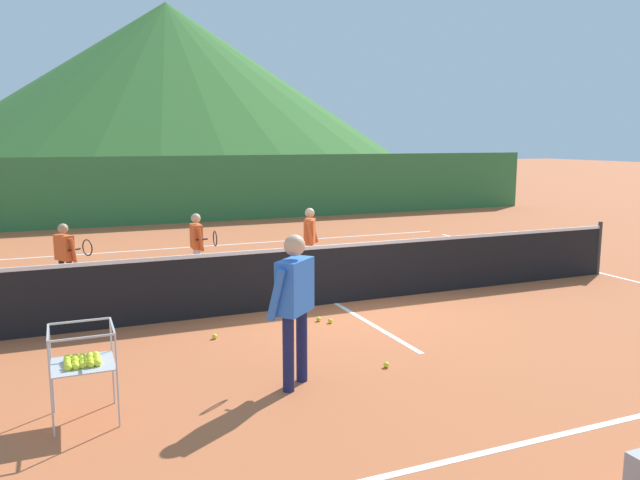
{
  "coord_description": "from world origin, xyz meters",
  "views": [
    {
      "loc": [
        -4.03,
        -8.9,
        2.63
      ],
      "look_at": [
        -0.33,
        -0.14,
        1.09
      ],
      "focal_mm": 34.79,
      "sensor_mm": 36.0,
      "label": 1
    }
  ],
  "objects_px": {
    "ball_cart": "(83,361)",
    "tennis_ball_3": "(319,319)",
    "tennis_ball_2": "(386,365)",
    "instructor": "(294,296)",
    "student_1": "(197,241)",
    "student_0": "(66,252)",
    "tennis_ball_6": "(215,336)",
    "tennis_ball_5": "(330,321)",
    "tennis_net": "(336,273)",
    "student_2": "(310,236)"
  },
  "relations": [
    {
      "from": "tennis_ball_2",
      "to": "tennis_ball_6",
      "type": "xyz_separation_m",
      "value": [
        -1.6,
        1.82,
        0.0
      ]
    },
    {
      "from": "tennis_ball_2",
      "to": "tennis_ball_6",
      "type": "height_order",
      "value": "same"
    },
    {
      "from": "student_1",
      "to": "tennis_ball_6",
      "type": "relative_size",
      "value": 18.92
    },
    {
      "from": "tennis_ball_3",
      "to": "tennis_ball_5",
      "type": "height_order",
      "value": "same"
    },
    {
      "from": "tennis_ball_6",
      "to": "tennis_ball_2",
      "type": "bearing_deg",
      "value": -48.71
    },
    {
      "from": "tennis_ball_6",
      "to": "tennis_net",
      "type": "bearing_deg",
      "value": 24.72
    },
    {
      "from": "tennis_ball_3",
      "to": "student_1",
      "type": "bearing_deg",
      "value": 108.46
    },
    {
      "from": "student_0",
      "to": "tennis_ball_5",
      "type": "xyz_separation_m",
      "value": [
        3.47,
        -3.23,
        -0.71
      ]
    },
    {
      "from": "tennis_net",
      "to": "tennis_ball_6",
      "type": "distance_m",
      "value": 2.51
    },
    {
      "from": "tennis_net",
      "to": "ball_cart",
      "type": "distance_m",
      "value": 4.9
    },
    {
      "from": "instructor",
      "to": "tennis_ball_2",
      "type": "distance_m",
      "value": 1.51
    },
    {
      "from": "ball_cart",
      "to": "tennis_ball_6",
      "type": "distance_m",
      "value": 2.6
    },
    {
      "from": "ball_cart",
      "to": "student_1",
      "type": "bearing_deg",
      "value": 67.63
    },
    {
      "from": "ball_cart",
      "to": "tennis_ball_3",
      "type": "height_order",
      "value": "ball_cart"
    },
    {
      "from": "tennis_net",
      "to": "instructor",
      "type": "xyz_separation_m",
      "value": [
        -1.81,
        -2.93,
        0.49
      ]
    },
    {
      "from": "student_1",
      "to": "student_2",
      "type": "distance_m",
      "value": 2.11
    },
    {
      "from": "tennis_ball_2",
      "to": "tennis_ball_3",
      "type": "bearing_deg",
      "value": 90.14
    },
    {
      "from": "ball_cart",
      "to": "tennis_ball_5",
      "type": "relative_size",
      "value": 13.22
    },
    {
      "from": "instructor",
      "to": "student_1",
      "type": "distance_m",
      "value": 5.36
    },
    {
      "from": "student_1",
      "to": "student_2",
      "type": "height_order",
      "value": "student_2"
    },
    {
      "from": "tennis_ball_2",
      "to": "tennis_ball_3",
      "type": "height_order",
      "value": "same"
    },
    {
      "from": "tennis_net",
      "to": "student_0",
      "type": "distance_m",
      "value": 4.59
    },
    {
      "from": "student_0",
      "to": "student_2",
      "type": "height_order",
      "value": "student_2"
    },
    {
      "from": "ball_cart",
      "to": "tennis_ball_2",
      "type": "height_order",
      "value": "ball_cart"
    },
    {
      "from": "student_0",
      "to": "student_2",
      "type": "distance_m",
      "value": 4.34
    },
    {
      "from": "tennis_ball_5",
      "to": "tennis_ball_6",
      "type": "height_order",
      "value": "same"
    },
    {
      "from": "tennis_ball_6",
      "to": "ball_cart",
      "type": "bearing_deg",
      "value": -131.57
    },
    {
      "from": "instructor",
      "to": "student_0",
      "type": "bearing_deg",
      "value": 112.83
    },
    {
      "from": "student_1",
      "to": "ball_cart",
      "type": "bearing_deg",
      "value": -112.37
    },
    {
      "from": "student_2",
      "to": "instructor",
      "type": "bearing_deg",
      "value": -113.75
    },
    {
      "from": "tennis_ball_2",
      "to": "tennis_ball_5",
      "type": "distance_m",
      "value": 1.88
    },
    {
      "from": "tennis_ball_3",
      "to": "student_2",
      "type": "bearing_deg",
      "value": 70.5
    },
    {
      "from": "instructor",
      "to": "student_0",
      "type": "distance_m",
      "value": 5.64
    },
    {
      "from": "instructor",
      "to": "tennis_ball_2",
      "type": "height_order",
      "value": "instructor"
    },
    {
      "from": "student_0",
      "to": "ball_cart",
      "type": "xyz_separation_m",
      "value": [
        0.07,
        -5.2,
        -0.17
      ]
    },
    {
      "from": "student_0",
      "to": "tennis_ball_3",
      "type": "height_order",
      "value": "student_0"
    },
    {
      "from": "student_0",
      "to": "student_2",
      "type": "relative_size",
      "value": 0.92
    },
    {
      "from": "ball_cart",
      "to": "tennis_ball_6",
      "type": "relative_size",
      "value": 13.22
    },
    {
      "from": "instructor",
      "to": "ball_cart",
      "type": "height_order",
      "value": "instructor"
    },
    {
      "from": "tennis_ball_2",
      "to": "tennis_ball_3",
      "type": "relative_size",
      "value": 1.0
    },
    {
      "from": "instructor",
      "to": "tennis_ball_6",
      "type": "bearing_deg",
      "value": 102.73
    },
    {
      "from": "instructor",
      "to": "student_2",
      "type": "bearing_deg",
      "value": 66.25
    },
    {
      "from": "student_1",
      "to": "tennis_ball_3",
      "type": "bearing_deg",
      "value": -71.54
    },
    {
      "from": "student_1",
      "to": "student_2",
      "type": "relative_size",
      "value": 0.95
    },
    {
      "from": "tennis_ball_3",
      "to": "tennis_ball_5",
      "type": "distance_m",
      "value": 0.19
    },
    {
      "from": "student_0",
      "to": "student_2",
      "type": "bearing_deg",
      "value": -4.36
    },
    {
      "from": "student_0",
      "to": "student_1",
      "type": "distance_m",
      "value": 2.27
    },
    {
      "from": "ball_cart",
      "to": "tennis_ball_2",
      "type": "distance_m",
      "value": 3.34
    },
    {
      "from": "student_0",
      "to": "tennis_ball_2",
      "type": "relative_size",
      "value": 18.22
    },
    {
      "from": "student_1",
      "to": "ball_cart",
      "type": "distance_m",
      "value": 5.79
    }
  ]
}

